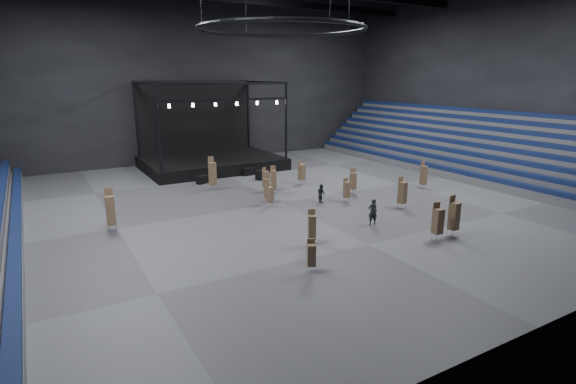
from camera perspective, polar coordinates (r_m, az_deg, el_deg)
floor at (r=35.58m, az=-0.74°, el=-1.35°), size 50.00×50.00×0.00m
wall_back at (r=53.52m, az=-12.16°, el=13.48°), size 50.00×0.20×18.00m
wall_front at (r=18.91m, az=32.62°, el=9.95°), size 50.00×0.20×18.00m
wall_right at (r=51.28m, az=25.03°, el=12.42°), size 0.20×42.00×18.00m
bleachers_right at (r=50.27m, az=22.77°, el=4.27°), size 7.20×40.00×6.40m
stage at (r=49.72m, az=-9.97°, el=4.76°), size 14.00×10.00×9.20m
truss_ring at (r=34.35m, az=-0.82°, el=19.99°), size 12.30×12.30×5.15m
flight_case_left at (r=42.49m, az=-10.81°, el=1.57°), size 1.27×0.98×0.76m
flight_case_mid at (r=43.53m, az=-3.28°, el=2.22°), size 1.50×1.14×0.90m
flight_case_right at (r=45.35m, az=-5.10°, el=2.61°), size 1.23×0.71×0.78m
chair_stack_0 at (r=34.74m, az=14.32°, el=0.00°), size 0.63×0.63×2.46m
chair_stack_1 at (r=28.72m, az=18.49°, el=-3.45°), size 0.57×0.57×2.37m
chair_stack_2 at (r=35.88m, az=7.45°, el=0.34°), size 0.43×0.43×1.91m
chair_stack_3 at (r=38.27m, az=8.26°, el=1.45°), size 0.64×0.64×2.19m
chair_stack_4 at (r=38.92m, az=-2.86°, el=1.71°), size 0.60×0.60×2.07m
chair_stack_5 at (r=29.73m, az=20.33°, el=-2.80°), size 0.57×0.57×2.61m
chair_stack_6 at (r=41.37m, az=16.83°, el=2.11°), size 0.49×0.49×2.47m
chair_stack_7 at (r=26.63m, az=3.05°, el=-4.40°), size 0.57×0.57×2.15m
chair_stack_8 at (r=23.10m, az=2.98°, el=-7.93°), size 0.55×0.55×1.74m
chair_stack_9 at (r=34.20m, az=-2.33°, el=-0.30°), size 0.56×0.56×1.85m
chair_stack_10 at (r=39.81m, az=-9.58°, el=2.40°), size 0.59×0.59×2.94m
chair_stack_11 at (r=35.73m, az=-2.73°, el=0.59°), size 0.55×0.55×2.20m
chair_stack_12 at (r=30.89m, az=-21.63°, el=-2.09°), size 0.57×0.57×2.84m
chair_stack_13 at (r=37.92m, az=-1.87°, el=1.59°), size 0.59×0.59×2.41m
chair_stack_14 at (r=41.18m, az=1.73°, el=2.59°), size 0.70×0.70×2.24m
man_center at (r=30.71m, az=10.71°, el=-2.48°), size 0.74×0.59×1.79m
crew_member at (r=35.52m, az=4.24°, el=-0.17°), size 0.60×0.75×1.48m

